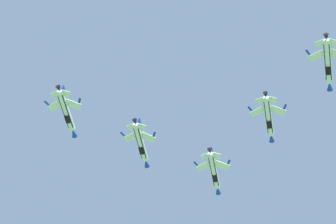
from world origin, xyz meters
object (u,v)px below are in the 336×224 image
(fighter_jet_left_outer, at_px, (67,112))
(fighter_jet_right_wing, at_px, (269,117))
(fighter_jet_right_outer, at_px, (328,62))
(fighter_jet_left_wing, at_px, (141,143))
(fighter_jet_lead, at_px, (214,171))

(fighter_jet_left_outer, bearing_deg, fighter_jet_right_wing, 15.19)
(fighter_jet_left_outer, height_order, fighter_jet_right_outer, fighter_jet_left_outer)
(fighter_jet_left_wing, bearing_deg, fighter_jet_left_outer, -139.84)
(fighter_jet_right_wing, bearing_deg, fighter_jet_left_outer, -164.81)
(fighter_jet_lead, distance_m, fighter_jet_right_outer, 44.09)
(fighter_jet_left_wing, distance_m, fighter_jet_right_wing, 35.71)
(fighter_jet_lead, xyz_separation_m, fighter_jet_right_wing, (10.57, -19.06, 2.66))
(fighter_jet_left_outer, bearing_deg, fighter_jet_right_outer, -0.98)
(fighter_jet_right_wing, xyz_separation_m, fighter_jet_left_outer, (-53.88, 8.27, -2.97))
(fighter_jet_right_wing, relative_size, fighter_jet_left_outer, 1.00)
(fighter_jet_left_wing, xyz_separation_m, fighter_jet_left_outer, (-21.31, -6.21, -0.85))
(fighter_jet_lead, height_order, fighter_jet_left_outer, fighter_jet_lead)
(fighter_jet_left_outer, xyz_separation_m, fighter_jet_right_outer, (62.38, -28.95, -0.83))
(fighter_jet_left_wing, distance_m, fighter_jet_left_outer, 22.21)
(fighter_jet_right_outer, bearing_deg, fighter_jet_left_wing, 163.35)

